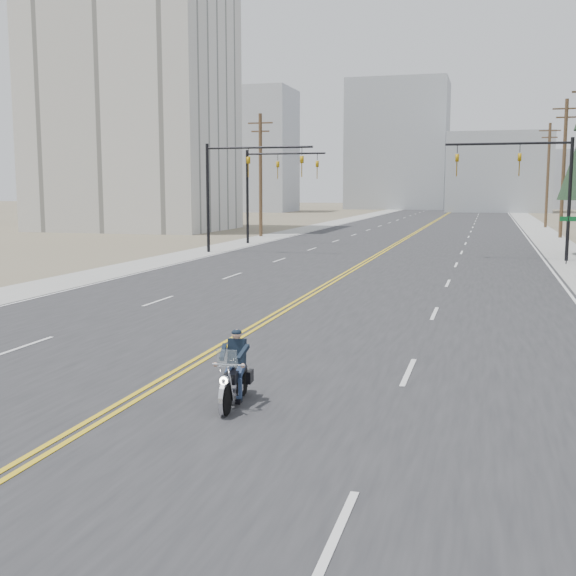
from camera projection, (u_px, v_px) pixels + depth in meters
The scene contains 17 objects.
ground_plane at pixel (122, 407), 13.76m from camera, with size 400.00×400.00×0.00m, color #776D56.
road at pixel (427, 226), 80.57m from camera, with size 20.00×200.00×0.01m, color #303033.
sidewalk_left at pixel (327, 225), 83.62m from camera, with size 3.00×200.00×0.01m, color #A5A5A0.
sidewalk_right at pixel (535, 227), 77.53m from camera, with size 3.00×200.00×0.01m, color #A5A5A0.
traffic_mast_left at pixel (237, 176), 46.01m from camera, with size 7.10×0.26×7.00m.
traffic_mast_right at pixel (533, 174), 41.25m from camera, with size 7.10×0.26×7.00m.
traffic_mast_far at pixel (269, 179), 53.74m from camera, with size 6.10×0.26×7.00m.
street_sign at pixel (568, 232), 39.29m from camera, with size 0.90×0.06×2.62m.
utility_pole_d at pixel (564, 166), 60.22m from camera, with size 2.20×0.30×11.50m.
utility_pole_e at pixel (548, 174), 76.48m from camera, with size 2.20×0.30×11.00m.
utility_pole_left at pixel (261, 173), 62.14m from camera, with size 2.20×0.30×10.50m.
apartment_block at pixel (133, 78), 71.63m from camera, with size 18.00×14.00×30.00m, color silver.
haze_bldg_a at pixel (254, 151), 131.31m from camera, with size 14.00×12.00×22.00m, color #B7BCC6.
haze_bldg_b at pixel (498, 173), 130.00m from camera, with size 18.00×14.00×14.00m, color #ADB2B7.
haze_bldg_d at pixel (398, 145), 148.80m from camera, with size 20.00×15.00×26.00m, color #ADB2B7.
haze_bldg_f at pixel (209, 170), 150.01m from camera, with size 12.00×12.00×16.00m, color #ADB2B7.
motorcyclist at pixel (234, 369), 13.74m from camera, with size 0.79×1.84×1.44m, color black, non-canonical shape.
Camera 1 is at (6.62, -11.99, 4.12)m, focal length 45.00 mm.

